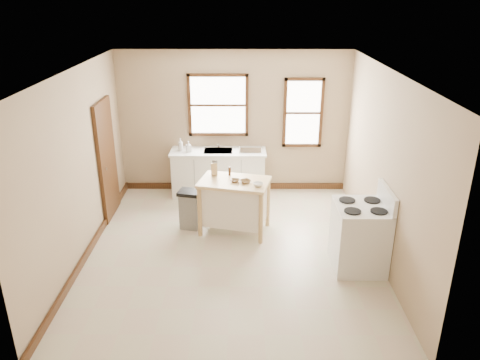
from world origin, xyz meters
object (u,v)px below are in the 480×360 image
knife_block (214,170)px  gas_stove (360,228)px  soap_bottle_b (189,147)px  bowl_b (245,181)px  bowl_a (235,181)px  pepper_grinder (230,171)px  bowl_c (258,185)px  soap_bottle_a (181,145)px  trash_bin (190,209)px  dish_rack (250,148)px  kitchen_island (234,206)px

knife_block → gas_stove: size_ratio=0.16×
soap_bottle_b → knife_block: bearing=-86.4°
soap_bottle_b → bowl_b: (1.09, -1.55, -0.08)m
soap_bottle_b → bowl_a: bearing=-79.8°
knife_block → pepper_grinder: bearing=-11.0°
bowl_c → gas_stove: gas_stove is taller
soap_bottle_a → knife_block: soap_bottle_a is taller
pepper_grinder → bowl_b: (0.27, -0.32, -0.05)m
knife_block → bowl_c: (0.73, -0.47, -0.07)m
knife_block → trash_bin: knife_block is taller
dish_rack → bowl_a: (-0.27, -1.56, -0.03)m
bowl_b → soap_bottle_b: bearing=125.0°
knife_block → bowl_b: (0.53, -0.33, -0.08)m
kitchen_island → bowl_c: bowl_c is taller
dish_rack → bowl_b: bearing=-107.1°
soap_bottle_b → bowl_a: 1.77m
soap_bottle_a → trash_bin: size_ratio=0.36×
bowl_b → trash_bin: size_ratio=0.25×
bowl_a → dish_rack: bearing=80.0°
soap_bottle_b → trash_bin: bearing=-105.1°
knife_block → bowl_c: knife_block is taller
dish_rack → trash_bin: 1.86m
dish_rack → bowl_b: dish_rack is taller
bowl_a → trash_bin: bowl_a is taller
dish_rack → bowl_b: size_ratio=2.53×
soap_bottle_b → dish_rack: size_ratio=0.48×
trash_bin → gas_stove: size_ratio=0.55×
dish_rack → gas_stove: 3.05m
bowl_b → gas_stove: 1.96m
soap_bottle_a → knife_block: size_ratio=1.22×
knife_block → bowl_a: bearing=-48.8°
bowl_b → kitchen_island: bearing=156.7°
soap_bottle_a → soap_bottle_b: 0.17m
soap_bottle_b → bowl_c: bearing=-73.8°
knife_block → bowl_a: knife_block is taller
soap_bottle_a → soap_bottle_b: soap_bottle_a is taller
bowl_b → trash_bin: bearing=168.5°
soap_bottle_a → dish_rack: (1.35, -0.02, -0.07)m
pepper_grinder → bowl_a: bearing=-71.2°
bowl_b → bowl_c: 0.25m
kitchen_island → trash_bin: (-0.76, 0.11, -0.12)m
knife_block → gas_stove: (2.18, -1.34, -0.39)m
knife_block → bowl_b: size_ratio=1.17×
knife_block → dish_rack: bearing=53.9°
bowl_a → bowl_c: bowl_c is taller
bowl_b → knife_block: bearing=148.1°
soap_bottle_b → pepper_grinder: size_ratio=1.39×
knife_block → bowl_b: bearing=-41.5°
dish_rack → pepper_grinder: bearing=-119.6°
bowl_c → knife_block: bearing=147.2°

